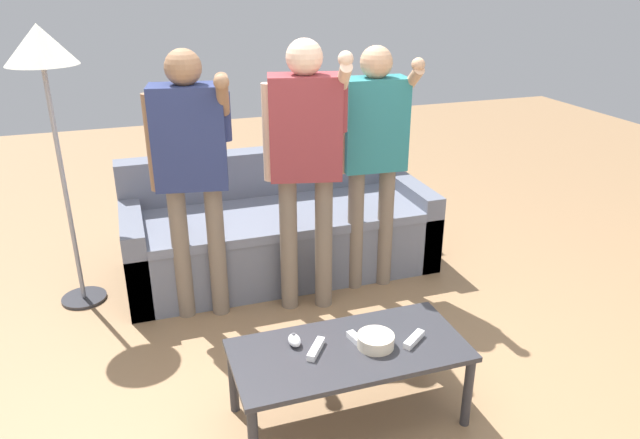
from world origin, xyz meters
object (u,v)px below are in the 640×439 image
Objects in this scene: coffee_table at (349,357)px; player_center at (305,148)px; player_left at (191,158)px; floor_lamp at (42,62)px; snack_bowl at (376,341)px; game_remote_wand_far at (414,339)px; game_remote_wand_near at (359,341)px; game_remote_wand_spare at (316,349)px; player_right at (374,143)px; couch at (279,230)px; game_remote_nunchuk at (294,340)px.

player_center reaches higher than coffee_table.
floor_lamp is at bearing 150.08° from player_left.
snack_bowl is (0.12, -0.02, 0.08)m from coffee_table.
player_center is at bearing 99.11° from game_remote_wand_far.
snack_bowl is at bearing -30.25° from game_remote_wand_near.
game_remote_wand_near and game_remote_wand_spare have the same top height.
snack_bowl is 1.42m from player_right.
couch is at bearing 2.65° from floor_lamp.
snack_bowl is 0.11× the size of player_left.
floor_lamp is at bearing 124.90° from game_remote_wand_spare.
snack_bowl is at bearing -90.22° from player_center.
coffee_table is 7.15× the size of game_remote_wand_spare.
player_left is (-0.63, 1.18, 0.59)m from snack_bowl.
game_remote_wand_far is at bearing -9.51° from coffee_table.
player_left reaches higher than game_remote_nunchuk.
player_center is 1.24m from game_remote_wand_spare.
game_remote_wand_spare is (-0.27, 0.05, -0.01)m from snack_bowl.
game_remote_wand_far is (0.20, -1.68, 0.12)m from couch.
couch is 1.33× the size of player_right.
game_remote_wand_spare is (-0.20, 0.01, -0.00)m from game_remote_wand_near.
couch is 1.06m from player_left.
game_remote_wand_near is 0.20m from game_remote_wand_spare.
player_center is 1.28m from game_remote_wand_far.
game_remote_wand_spare is (-0.28, -1.03, -0.63)m from player_center.
player_right is at bearing 1.01° from player_left.
player_right is (0.60, 1.18, 0.65)m from coffee_table.
snack_bowl is 1.21× the size of game_remote_wand_far.
player_center is (0.12, 1.05, 0.69)m from coffee_table.
couch is 0.95m from player_center.
player_left is at bearing -178.99° from player_right.
couch is 1.64m from coffee_table.
game_remote_nunchuk reaches higher than game_remote_wand_far.
game_remote_wand_far is (0.53, -0.16, -0.01)m from game_remote_nunchuk.
player_right reaches higher than coffee_table.
couch reaches higher than game_remote_wand_far.
game_remote_wand_near is (-0.07, 0.04, -0.01)m from snack_bowl.
coffee_table is 0.63× the size of floor_lamp.
player_center is at bearing 75.00° from game_remote_wand_spare.
game_remote_wand_far is at bearing -8.49° from snack_bowl.
game_remote_nunchuk is 0.54× the size of game_remote_wand_near.
floor_lamp is 2.30m from game_remote_wand_near.
player_right reaches higher than game_remote_wand_far.
couch reaches higher than game_remote_wand_spare.
couch is 1.66m from snack_bowl.
snack_bowl is 2.36m from floor_lamp.
game_remote_wand_far is at bearing -14.91° from game_remote_wand_near.
snack_bowl is at bearing -89.28° from couch.
player_left is at bearing 118.20° from snack_bowl.
coffee_table is at bearing 170.49° from game_remote_wand_far.
snack_bowl reaches higher than game_remote_wand_far.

